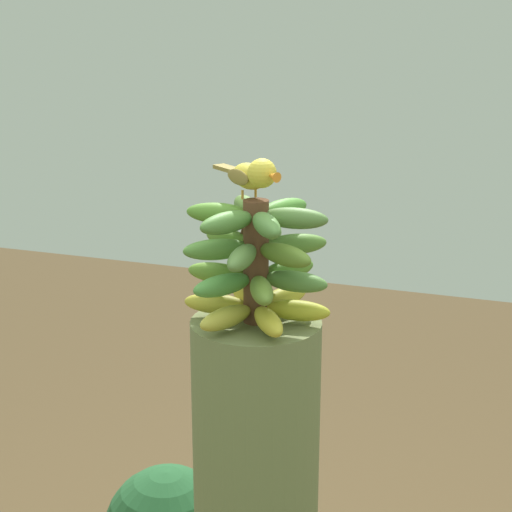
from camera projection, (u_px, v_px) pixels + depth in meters
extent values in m
cylinder|color=brown|center=(256.00, 262.00, 1.68)|extent=(0.05, 0.05, 0.25)
ellipsoid|color=gold|center=(216.00, 304.00, 1.73)|extent=(0.05, 0.14, 0.04)
ellipsoid|color=#ADA437|center=(226.00, 318.00, 1.65)|extent=(0.14, 0.09, 0.04)
ellipsoid|color=gold|center=(268.00, 321.00, 1.63)|extent=(0.13, 0.11, 0.04)
ellipsoid|color=gold|center=(297.00, 310.00, 1.69)|extent=(0.05, 0.14, 0.04)
ellipsoid|color=gold|center=(284.00, 297.00, 1.77)|extent=(0.14, 0.09, 0.04)
ellipsoid|color=gold|center=(245.00, 294.00, 1.79)|extent=(0.13, 0.11, 0.04)
ellipsoid|color=#518039|center=(295.00, 282.00, 1.66)|extent=(0.05, 0.13, 0.04)
ellipsoid|color=#51852C|center=(288.00, 270.00, 1.74)|extent=(0.13, 0.11, 0.04)
ellipsoid|color=#4A8D2E|center=(251.00, 265.00, 1.77)|extent=(0.14, 0.10, 0.04)
ellipsoid|color=#5B882B|center=(219.00, 272.00, 1.72)|extent=(0.05, 0.13, 0.04)
ellipsoid|color=#4B8D3B|center=(222.00, 285.00, 1.64)|extent=(0.13, 0.11, 0.04)
ellipsoid|color=#597B2A|center=(261.00, 290.00, 1.61)|extent=(0.14, 0.10, 0.04)
ellipsoid|color=#518635|center=(216.00, 249.00, 1.65)|extent=(0.11, 0.13, 0.04)
ellipsoid|color=#567D3C|center=(244.00, 258.00, 1.60)|extent=(0.13, 0.05, 0.04)
ellipsoid|color=#5B7C2A|center=(285.00, 255.00, 1.62)|extent=(0.10, 0.14, 0.04)
ellipsoid|color=#538131|center=(295.00, 244.00, 1.69)|extent=(0.11, 0.13, 0.04)
ellipsoid|color=#547E32|center=(267.00, 237.00, 1.75)|extent=(0.13, 0.05, 0.04)
ellipsoid|color=#56842A|center=(229.00, 239.00, 1.73)|extent=(0.10, 0.14, 0.04)
ellipsoid|color=#537C3B|center=(295.00, 218.00, 1.64)|extent=(0.05, 0.14, 0.04)
ellipsoid|color=#4B8A32|center=(283.00, 209.00, 1.71)|extent=(0.14, 0.10, 0.04)
ellipsoid|color=#557B34|center=(246.00, 207.00, 1.73)|extent=(0.13, 0.11, 0.04)
ellipsoid|color=#52892C|center=(218.00, 213.00, 1.67)|extent=(0.05, 0.14, 0.04)
ellipsoid|color=#4E7F37|center=(227.00, 223.00, 1.60)|extent=(0.14, 0.10, 0.04)
ellipsoid|color=#4F7F3A|center=(267.00, 225.00, 1.58)|extent=(0.13, 0.11, 0.04)
cone|color=brown|center=(244.00, 234.00, 1.71)|extent=(0.04, 0.04, 0.06)
cylinder|color=#C68933|center=(243.00, 194.00, 1.66)|extent=(0.01, 0.00, 0.02)
cylinder|color=#C68933|center=(256.00, 193.00, 1.67)|extent=(0.00, 0.01, 0.02)
ellipsoid|color=gold|center=(249.00, 176.00, 1.65)|extent=(0.10, 0.11, 0.05)
ellipsoid|color=olive|center=(238.00, 177.00, 1.65)|extent=(0.05, 0.06, 0.03)
ellipsoid|color=olive|center=(258.00, 174.00, 1.67)|extent=(0.05, 0.06, 0.03)
cube|color=olive|center=(227.00, 169.00, 1.72)|extent=(0.06, 0.07, 0.01)
sphere|color=gold|center=(262.00, 173.00, 1.62)|extent=(0.06, 0.06, 0.06)
sphere|color=black|center=(273.00, 170.00, 1.62)|extent=(0.01, 0.01, 0.01)
cone|color=orange|center=(273.00, 176.00, 1.59)|extent=(0.03, 0.03, 0.02)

